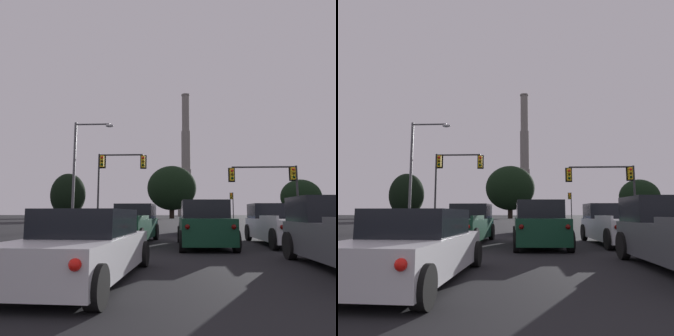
# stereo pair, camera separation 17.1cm
# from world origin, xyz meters

# --- Properties ---
(suv_center_lane_second) EXTENTS (2.27, 4.97, 1.86)m
(suv_center_lane_second) POSITION_xyz_m (-0.18, 13.63, 0.90)
(suv_center_lane_second) COLOR #0F3823
(suv_center_lane_second) RESTS_ON ground_plane
(pickup_truck_right_lane_second) EXTENTS (2.32, 5.55, 1.82)m
(pickup_truck_right_lane_second) POSITION_xyz_m (3.25, 15.06, 0.80)
(pickup_truck_right_lane_second) COLOR silver
(pickup_truck_right_lane_second) RESTS_ON ground_plane
(suv_center_lane_front) EXTENTS (2.26, 4.96, 1.86)m
(suv_center_lane_front) POSITION_xyz_m (-0.29, 21.98, 0.90)
(suv_center_lane_front) COLOR navy
(suv_center_lane_front) RESTS_ON ground_plane
(pickup_truck_left_lane_second) EXTENTS (2.43, 5.59, 1.82)m
(pickup_truck_left_lane_second) POSITION_xyz_m (-3.53, 15.26, 0.80)
(pickup_truck_left_lane_second) COLOR #0F3823
(pickup_truck_left_lane_second) RESTS_ON ground_plane
(sedan_left_lane_third) EXTENTS (2.18, 4.77, 1.43)m
(sedan_left_lane_third) POSITION_xyz_m (-2.97, 6.68, 0.67)
(sedan_left_lane_third) COLOR silver
(sedan_left_lane_third) RESTS_ON ground_plane
(traffic_light_overhead_right) EXTENTS (5.94, 0.50, 5.39)m
(traffic_light_overhead_right) POSITION_xyz_m (6.54, 28.12, 4.14)
(traffic_light_overhead_right) COLOR #2D2D30
(traffic_light_overhead_right) RESTS_ON ground_plane
(traffic_light_far_right) EXTENTS (0.78, 0.50, 5.38)m
(traffic_light_far_right) POSITION_xyz_m (8.06, 63.63, 3.54)
(traffic_light_far_right) COLOR #2D2D30
(traffic_light_far_right) RESTS_ON ground_plane
(traffic_light_overhead_left) EXTENTS (4.49, 0.50, 6.69)m
(traffic_light_overhead_left) POSITION_xyz_m (-7.34, 28.83, 5.06)
(traffic_light_overhead_left) COLOR #2D2D30
(traffic_light_overhead_left) RESTS_ON ground_plane
(street_lamp) EXTENTS (3.07, 0.36, 8.32)m
(street_lamp) POSITION_xyz_m (-8.89, 24.20, 5.11)
(street_lamp) COLOR #56565B
(street_lamp) RESTS_ON ground_plane
(smokestack) EXTENTS (8.19, 8.19, 60.86)m
(smokestack) POSITION_xyz_m (-0.54, 158.55, 23.81)
(smokestack) COLOR slate
(smokestack) RESTS_ON ground_plane
(treeline_far_left) EXTENTS (10.47, 9.42, 13.45)m
(treeline_far_left) POSITION_xyz_m (-36.50, 97.58, 6.94)
(treeline_far_left) COLOR black
(treeline_far_left) RESTS_ON ground_plane
(treeline_right_mid) EXTENTS (13.41, 12.07, 14.32)m
(treeline_right_mid) POSITION_xyz_m (-4.63, 89.18, 8.25)
(treeline_right_mid) COLOR black
(treeline_right_mid) RESTS_ON ground_plane
(treeline_left_mid) EXTENTS (11.10, 9.99, 10.87)m
(treeline_left_mid) POSITION_xyz_m (31.37, 93.62, 5.91)
(treeline_left_mid) COLOR black
(treeline_left_mid) RESTS_ON ground_plane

